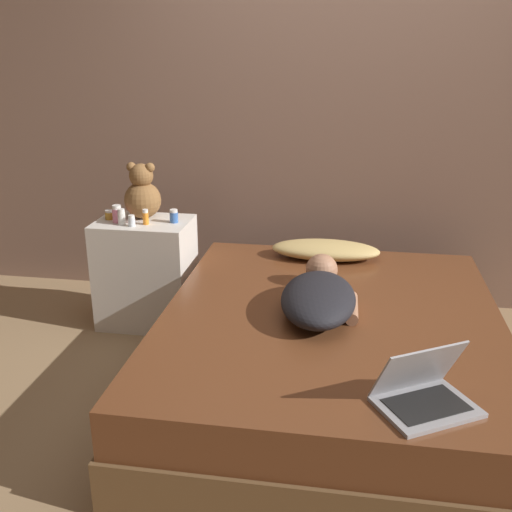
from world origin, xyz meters
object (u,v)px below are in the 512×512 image
at_px(pillow, 326,250).
at_px(person_lying, 320,295).
at_px(bottle_white, 122,217).
at_px(bottle_pink, 117,214).
at_px(laptop, 423,392).
at_px(bottle_blue, 174,216).
at_px(teddy_bear, 142,194).
at_px(bottle_orange, 146,217).
at_px(bottle_clear, 132,221).
at_px(bottle_amber, 110,215).

xyz_separation_m(pillow, person_lying, (0.01, -0.74, 0.03)).
xyz_separation_m(bottle_white, bottle_pink, (-0.04, 0.04, 0.00)).
xyz_separation_m(laptop, bottle_pink, (-1.64, 1.31, 0.21)).
bearing_deg(bottle_pink, bottle_blue, 8.64).
relative_size(laptop, bottle_white, 4.35).
distance_m(teddy_bear, bottle_blue, 0.24).
height_order(bottle_orange, bottle_pink, bottle_pink).
xyz_separation_m(laptop, bottle_orange, (-1.46, 1.29, 0.20)).
height_order(pillow, bottle_white, bottle_white).
xyz_separation_m(bottle_clear, bottle_pink, (-0.11, 0.06, 0.02)).
xyz_separation_m(laptop, bottle_amber, (-1.71, 1.36, 0.19)).
height_order(pillow, bottle_orange, bottle_orange).
distance_m(bottle_blue, bottle_pink, 0.33).
distance_m(bottle_amber, bottle_orange, 0.26).
bearing_deg(bottle_clear, teddy_bear, 87.14).
height_order(pillow, bottle_amber, bottle_amber).
xyz_separation_m(pillow, teddy_bear, (-1.09, -0.05, 0.31)).
relative_size(bottle_orange, bottle_white, 0.96).
distance_m(laptop, bottle_clear, 1.98).
height_order(laptop, bottle_orange, bottle_orange).
height_order(person_lying, bottle_amber, bottle_amber).
distance_m(bottle_amber, bottle_clear, 0.22).
distance_m(pillow, bottle_white, 1.21).
relative_size(bottle_amber, bottle_clear, 0.84).
distance_m(person_lying, teddy_bear, 1.33).
bearing_deg(person_lying, teddy_bear, 147.02).
xyz_separation_m(bottle_amber, bottle_orange, (0.25, -0.07, 0.02)).
relative_size(laptop, bottle_amber, 7.41).
bearing_deg(bottle_white, bottle_clear, -16.32).
height_order(bottle_amber, bottle_clear, bottle_clear).
relative_size(teddy_bear, bottle_white, 3.58).
relative_size(pillow, bottle_white, 6.78).
height_order(teddy_bear, bottle_amber, teddy_bear).
bearing_deg(bottle_pink, bottle_clear, -29.81).
bearing_deg(bottle_clear, bottle_orange, 34.98).
relative_size(bottle_white, bottle_blue, 1.20).
height_order(teddy_bear, bottle_clear, teddy_bear).
height_order(person_lying, bottle_blue, bottle_blue).
bearing_deg(person_lying, bottle_clear, 154.33).
bearing_deg(bottle_amber, bottle_blue, -0.53).
height_order(bottle_white, bottle_blue, bottle_white).
xyz_separation_m(bottle_orange, bottle_pink, (-0.18, 0.02, 0.01)).
distance_m(pillow, teddy_bear, 1.14).
relative_size(person_lying, bottle_orange, 8.40).
xyz_separation_m(pillow, bottle_white, (-1.17, -0.21, 0.21)).
height_order(laptop, bottle_amber, bottle_amber).
bearing_deg(bottle_white, person_lying, -24.09).
xyz_separation_m(person_lying, bottle_white, (-1.18, 0.53, 0.18)).
bearing_deg(bottle_clear, bottle_amber, 147.04).
bearing_deg(bottle_white, bottle_amber, 139.31).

